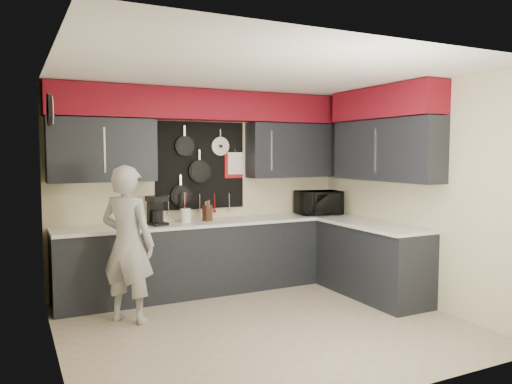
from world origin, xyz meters
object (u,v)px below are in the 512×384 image
knife_block (207,213)px  coffee_maker (156,210)px  person (128,244)px  microwave (318,203)px  utensil_crock (185,215)px

knife_block → coffee_maker: (-0.67, -0.04, 0.08)m
knife_block → person: bearing=-163.8°
coffee_maker → person: bearing=-140.8°
knife_block → person: person is taller
microwave → coffee_maker: (-2.34, 0.01, 0.02)m
microwave → coffee_maker: 2.34m
microwave → person: person is taller
microwave → knife_block: size_ratio=2.93×
knife_block → coffee_maker: bearing=168.4°
knife_block → utensil_crock: size_ratio=1.20×
microwave → person: size_ratio=0.36×
knife_block → utensil_crock: 0.28m
microwave → knife_block: (-1.67, 0.04, -0.06)m
microwave → person: bearing=-157.7°
microwave → person: 2.92m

